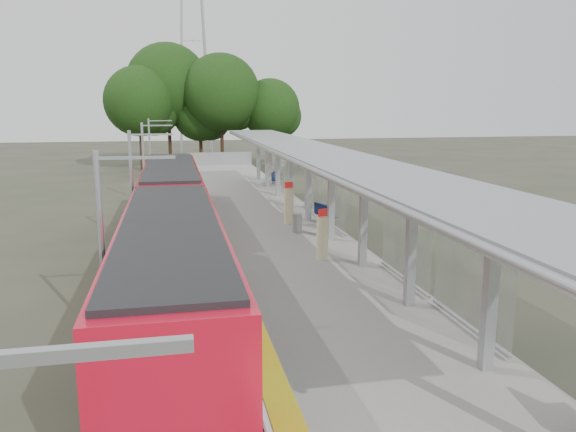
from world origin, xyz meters
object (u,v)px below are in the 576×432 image
object	(u,v)px
bench_mid	(324,214)
info_pillar_near	(322,238)
train	(172,224)
info_pillar_far	(289,206)
bench_far	(274,178)
litter_bin	(297,223)

from	to	relation	value
bench_mid	info_pillar_near	xyz separation A→B (m)	(-1.72, -5.97, 0.30)
train	info_pillar_far	bearing A→B (deg)	36.46
info_pillar_near	bench_mid	bearing A→B (deg)	49.35
train	bench_far	bearing A→B (deg)	67.49
bench_mid	litter_bin	bearing A→B (deg)	-153.80
train	bench_far	distance (m)	18.61
bench_mid	info_pillar_near	bearing A→B (deg)	-122.20
bench_mid	bench_far	size ratio (longest dim) A/B	1.05
train	info_pillar_far	xyz separation A→B (m)	(5.42, 4.01, -0.18)
bench_far	litter_bin	xyz separation A→B (m)	(-1.70, -15.07, -0.06)
train	bench_mid	size ratio (longest dim) A/B	18.74
litter_bin	bench_far	bearing A→B (deg)	83.55
bench_far	litter_bin	bearing A→B (deg)	-78.51
info_pillar_far	train	bearing A→B (deg)	-155.93
bench_mid	info_pillar_near	size ratio (longest dim) A/B	0.79
bench_far	info_pillar_near	xyz separation A→B (m)	(-1.77, -19.53, 0.33)
info_pillar_far	litter_bin	bearing A→B (deg)	-102.58
bench_far	info_pillar_near	size ratio (longest dim) A/B	0.75
train	info_pillar_near	bearing A→B (deg)	-23.73
bench_far	bench_mid	bearing A→B (deg)	-72.31
bench_mid	litter_bin	distance (m)	2.23
train	litter_bin	bearing A→B (deg)	21.36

